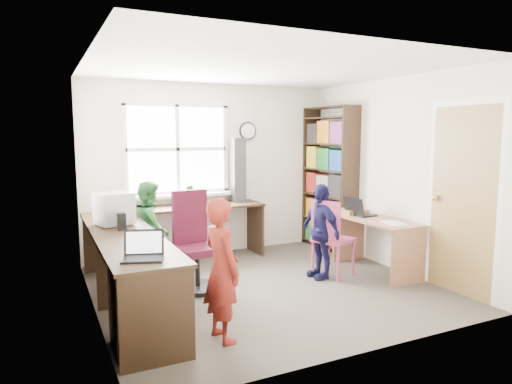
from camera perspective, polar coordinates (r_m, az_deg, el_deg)
room at (r=5.04m, az=0.87°, el=1.69°), size 3.64×3.44×2.44m
l_desk at (r=4.39m, az=-12.63°, el=-9.47°), size 2.38×2.95×0.75m
right_desk at (r=5.85m, az=14.83°, el=-5.04°), size 0.55×1.16×0.67m
bookshelf at (r=6.83m, az=9.13°, el=1.26°), size 0.30×1.02×2.10m
swivel_chair at (r=5.11m, az=-7.70°, el=-6.85°), size 0.55×0.55×1.08m
wooden_chair at (r=5.51m, az=9.28°, el=-5.40°), size 0.53×0.53×0.94m
crt_monitor at (r=5.03m, az=-17.30°, el=-2.02°), size 0.42×0.39×0.34m
laptop_left at (r=3.67m, az=-13.91°, el=-7.28°), size 0.37×0.34×0.21m
laptop_right at (r=5.99m, az=12.63°, el=-2.36°), size 0.32×0.37×0.24m
speaker_a at (r=4.77m, az=-16.47°, el=-3.55°), size 0.09×0.09×0.17m
speaker_b at (r=5.30m, az=-16.91°, el=-2.37°), size 0.11×0.11×0.20m
cd_tower at (r=6.44m, az=-2.26°, el=2.76°), size 0.18×0.16×0.90m
game_box at (r=6.13m, az=12.05°, el=-2.38°), size 0.33×0.33×0.06m
paper_a at (r=4.18m, az=-14.18°, el=-6.18°), size 0.24×0.31×0.00m
paper_b at (r=5.61m, az=16.85°, el=-3.72°), size 0.28×0.35×0.00m
potted_plant at (r=6.12m, az=-8.52°, el=-0.44°), size 0.18×0.16×0.29m
person_red at (r=3.82m, az=-4.31°, el=-9.64°), size 0.34×0.47×1.20m
person_green at (r=5.63m, az=-13.06°, el=-4.49°), size 0.54×0.64×1.15m
person_navy at (r=5.48m, az=8.06°, el=-4.85°), size 0.30×0.67×1.13m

